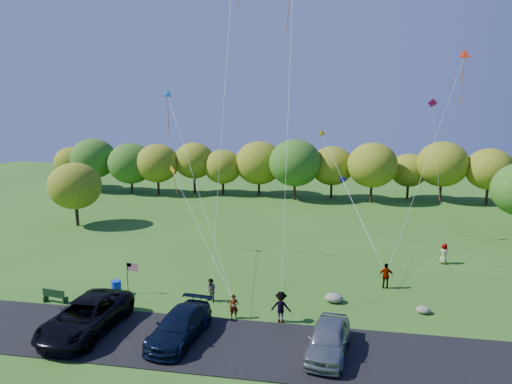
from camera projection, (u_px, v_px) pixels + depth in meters
ground at (240, 313)px, 28.73m from camera, size 140.00×140.00×0.00m
asphalt_lane at (225, 345)px, 24.85m from camera, size 44.00×6.00×0.06m
treeline at (294, 166)px, 63.09m from camera, size 75.88×27.80×8.28m
minivan_dark at (86, 316)px, 26.07m from camera, size 3.35×6.84×1.87m
minivan_navy at (180, 326)px, 25.24m from camera, size 2.80×5.67×1.59m
minivan_silver at (328, 339)px, 23.74m from camera, size 2.58×5.13×1.68m
flyer_a at (234, 307)px, 27.85m from camera, size 0.64×0.52×1.53m
flyer_b at (211, 291)px, 30.22m from camera, size 0.97×0.90×1.61m
flyer_c at (281, 307)px, 27.40m from camera, size 1.27×0.78×1.91m
flyer_d at (386, 276)px, 32.50m from camera, size 1.11×0.50×1.85m
flyer_e at (444, 254)px, 37.65m from camera, size 0.94×1.00×1.72m
park_bench at (54, 296)px, 30.13m from camera, size 1.73×0.55×0.96m
trash_barrel at (116, 288)px, 31.46m from camera, size 0.67×0.67×1.00m
flag_assembly at (130, 271)px, 31.40m from camera, size 0.84×0.54×2.25m
boulder_near at (334, 298)px, 30.26m from camera, size 1.21×0.95×0.61m
boulder_far at (423, 310)px, 28.66m from camera, size 0.88×0.73×0.46m
kites_aloft at (296, 29)px, 36.75m from camera, size 24.03×5.98×20.08m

